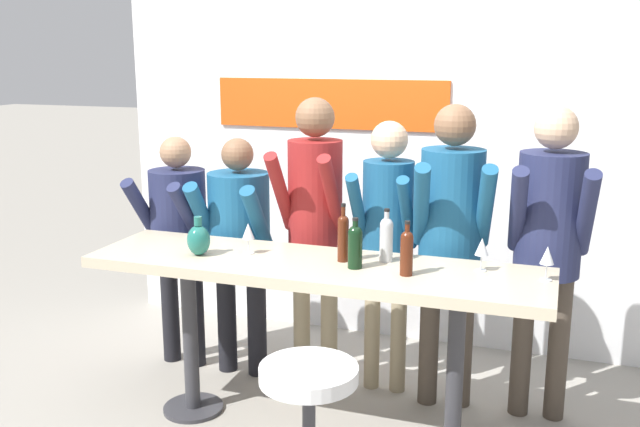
{
  "coord_description": "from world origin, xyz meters",
  "views": [
    {
      "loc": [
        1.24,
        -3.48,
        2.13
      ],
      "look_at": [
        0.0,
        0.1,
        1.26
      ],
      "focal_mm": 40.0,
      "sensor_mm": 36.0,
      "label": 1
    }
  ],
  "objects": [
    {
      "name": "person_right",
      "position": [
        1.19,
        0.61,
        1.15
      ],
      "size": [
        0.47,
        0.59,
        1.84
      ],
      "rotation": [
        0.0,
        0.0,
        0.07
      ],
      "color": "#473D33",
      "rests_on": "ground_plane"
    },
    {
      "name": "wine_glass_0",
      "position": [
        0.87,
        0.14,
        1.14
      ],
      "size": [
        0.07,
        0.07,
        0.18
      ],
      "color": "silver",
      "rests_on": "tasting_table"
    },
    {
      "name": "wine_bottle_1",
      "position": [
        0.24,
        -0.02,
        1.14
      ],
      "size": [
        0.08,
        0.08,
        0.27
      ],
      "color": "black",
      "rests_on": "tasting_table"
    },
    {
      "name": "person_center_right",
      "position": [
        0.64,
        0.58,
        1.14
      ],
      "size": [
        0.51,
        0.63,
        1.84
      ],
      "rotation": [
        0.0,
        0.0,
        0.19
      ],
      "color": "#473D33",
      "rests_on": "ground_plane"
    },
    {
      "name": "wine_bottle_2",
      "position": [
        0.52,
        -0.06,
        1.14
      ],
      "size": [
        0.07,
        0.07,
        0.28
      ],
      "color": "#4C1E0F",
      "rests_on": "tasting_table"
    },
    {
      "name": "person_center",
      "position": [
        0.25,
        0.65,
        1.09
      ],
      "size": [
        0.38,
        0.51,
        1.72
      ],
      "rotation": [
        0.0,
        0.0,
        0.03
      ],
      "color": "gray",
      "rests_on": "ground_plane"
    },
    {
      "name": "back_wall",
      "position": [
        -0.0,
        1.57,
        1.29
      ],
      "size": [
        4.12,
        0.12,
        2.57
      ],
      "color": "white",
      "rests_on": "ground_plane"
    },
    {
      "name": "wine_bottle_0",
      "position": [
        0.14,
        0.07,
        1.15
      ],
      "size": [
        0.06,
        0.06,
        0.32
      ],
      "color": "#4C1E0F",
      "rests_on": "tasting_table"
    },
    {
      "name": "wine_bottle_3",
      "position": [
        0.36,
        0.15,
        1.15
      ],
      "size": [
        0.07,
        0.07,
        0.29
      ],
      "color": "#B7BCC1",
      "rests_on": "tasting_table"
    },
    {
      "name": "wine_glass_1",
      "position": [
        1.2,
        0.08,
        1.14
      ],
      "size": [
        0.07,
        0.07,
        0.18
      ],
      "color": "silver",
      "rests_on": "tasting_table"
    },
    {
      "name": "decorative_vase",
      "position": [
        -0.66,
        -0.07,
        1.1
      ],
      "size": [
        0.13,
        0.13,
        0.22
      ],
      "color": "#1E665B",
      "rests_on": "tasting_table"
    },
    {
      "name": "person_far_left",
      "position": [
        -1.17,
        0.58,
        0.97
      ],
      "size": [
        0.47,
        0.55,
        1.58
      ],
      "rotation": [
        0.0,
        0.0,
        -0.08
      ],
      "color": "black",
      "rests_on": "ground_plane"
    },
    {
      "name": "wine_glass_2",
      "position": [
        -0.41,
        0.04,
        1.14
      ],
      "size": [
        0.07,
        0.07,
        0.18
      ],
      "color": "silver",
      "rests_on": "tasting_table"
    },
    {
      "name": "person_left",
      "position": [
        -0.72,
        0.58,
        0.97
      ],
      "size": [
        0.48,
        0.54,
        1.59
      ],
      "rotation": [
        0.0,
        0.0,
        0.02
      ],
      "color": "black",
      "rests_on": "ground_plane"
    },
    {
      "name": "person_center_left",
      "position": [
        -0.21,
        0.59,
        1.17
      ],
      "size": [
        0.41,
        0.56,
        1.86
      ],
      "rotation": [
        0.0,
        0.0,
        0.03
      ],
      "color": "gray",
      "rests_on": "ground_plane"
    },
    {
      "name": "tasting_table",
      "position": [
        0.0,
        0.0,
        0.87
      ],
      "size": [
        2.52,
        0.66,
        1.01
      ],
      "color": "beige",
      "rests_on": "ground_plane"
    },
    {
      "name": "bar_stool",
      "position": [
        0.25,
        -0.76,
        0.52
      ],
      "size": [
        0.46,
        0.46,
        0.78
      ],
      "color": "#333338",
      "rests_on": "ground_plane"
    }
  ]
}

